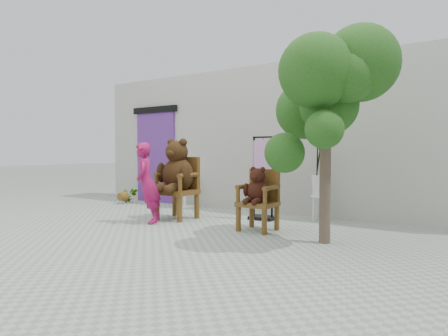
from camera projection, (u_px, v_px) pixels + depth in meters
name	position (u px, v px, depth m)	size (l,w,h in m)	color
ground_plane	(181.00, 234.00, 5.97)	(60.00, 60.00, 0.00)	gray
back_wall	(276.00, 139.00, 8.47)	(9.00, 1.00, 3.00)	#B1AFA5
doorway	(156.00, 155.00, 9.74)	(1.40, 0.11, 2.33)	#582A80
chair_big	(177.00, 174.00, 7.32)	(0.73, 0.78, 1.48)	#482D0F
chair_small	(259.00, 193.00, 6.24)	(0.55, 0.54, 1.00)	#482D0F
person	(147.00, 183.00, 6.87)	(0.51, 0.33, 1.39)	#9A134F
cafe_table	(185.00, 188.00, 8.84)	(0.60, 0.60, 0.70)	white
display_stand	(263.00, 187.00, 7.26)	(0.47, 0.38, 1.51)	black
stool_bucket	(320.00, 185.00, 7.09)	(0.32, 0.32, 1.45)	white
tree	(328.00, 86.00, 5.34)	(1.87, 1.82, 2.85)	#413227
potted_plant	(126.00, 194.00, 9.51)	(0.39, 0.34, 0.43)	#13390F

